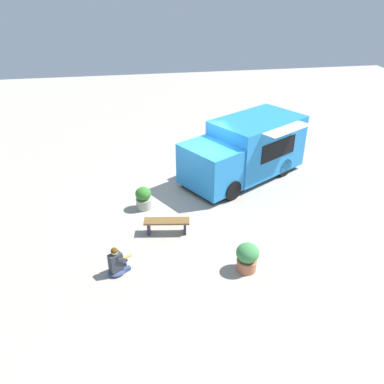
% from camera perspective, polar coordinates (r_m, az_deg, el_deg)
% --- Properties ---
extents(ground_plane, '(40.00, 40.00, 0.00)m').
position_cam_1_polar(ground_plane, '(15.30, 0.77, 0.13)').
color(ground_plane, '#ABA396').
extents(food_truck, '(5.57, 4.54, 2.35)m').
position_cam_1_polar(food_truck, '(16.09, 7.76, 5.88)').
color(food_truck, '#2484D5').
rests_on(food_truck, ground_plane).
extents(person_customer, '(0.79, 0.66, 0.89)m').
position_cam_1_polar(person_customer, '(11.39, -10.83, -10.13)').
color(person_customer, '#37456D').
rests_on(person_customer, ground_plane).
extents(planter_flowering_near, '(0.56, 0.56, 0.83)m').
position_cam_1_polar(planter_flowering_near, '(14.11, -7.05, -0.85)').
color(planter_flowering_near, '#9C9F8F').
rests_on(planter_flowering_near, ground_plane).
extents(planter_flowering_far, '(0.65, 0.65, 0.87)m').
position_cam_1_polar(planter_flowering_far, '(11.34, 8.01, -9.29)').
color(planter_flowering_far, '#BA6C4B').
rests_on(planter_flowering_far, ground_plane).
extents(plaza_bench, '(1.51, 0.61, 0.48)m').
position_cam_1_polar(plaza_bench, '(12.78, -3.68, -4.58)').
color(plaza_bench, brown).
rests_on(plaza_bench, ground_plane).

